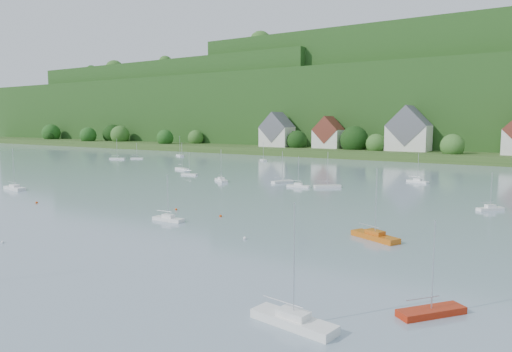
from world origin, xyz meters
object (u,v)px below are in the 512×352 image
at_px(near_sailboat_4, 293,320).
at_px(near_sailboat_7, 431,311).
at_px(near_sailboat_3, 168,218).
at_px(near_sailboat_6, 15,188).
at_px(near_sailboat_5, 375,236).

height_order(near_sailboat_4, near_sailboat_7, near_sailboat_4).
distance_m(near_sailboat_3, near_sailboat_6, 50.64).
relative_size(near_sailboat_3, near_sailboat_6, 0.78).
xyz_separation_m(near_sailboat_6, near_sailboat_7, (91.16, -19.71, -0.13)).
bearing_deg(near_sailboat_6, near_sailboat_7, -7.23).
bearing_deg(near_sailboat_5, near_sailboat_6, -155.14).
height_order(near_sailboat_3, near_sailboat_4, near_sailboat_4).
bearing_deg(near_sailboat_5, near_sailboat_3, -143.85).
height_order(near_sailboat_6, near_sailboat_7, near_sailboat_6).
relative_size(near_sailboat_3, near_sailboat_7, 0.93).
distance_m(near_sailboat_5, near_sailboat_7, 23.32).
height_order(near_sailboat_3, near_sailboat_5, near_sailboat_5).
distance_m(near_sailboat_3, near_sailboat_7, 43.22).
bearing_deg(near_sailboat_3, near_sailboat_4, -35.34).
bearing_deg(near_sailboat_6, near_sailboat_3, -1.25).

